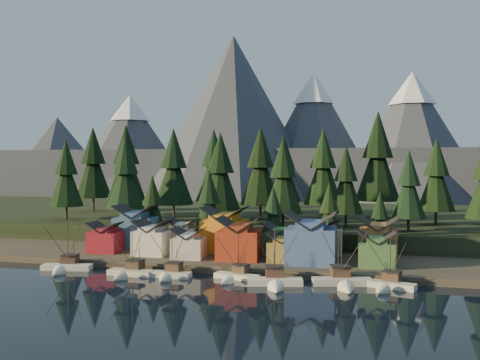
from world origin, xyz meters
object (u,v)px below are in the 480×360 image
(boat_6, at_px, (388,278))
(house_back_1, at_px, (183,234))
(boat_3, at_px, (234,271))
(house_back_0, at_px, (136,225))
(boat_4, at_px, (275,274))
(boat_2, at_px, (170,268))
(boat_1, at_px, (128,266))
(house_front_1, at_px, (153,237))
(boat_0, at_px, (65,261))
(boat_5, at_px, (343,275))
(house_front_0, at_px, (105,236))

(boat_6, height_order, house_back_1, boat_6)
(boat_3, height_order, house_back_0, house_back_0)
(house_back_0, bearing_deg, boat_4, -39.84)
(boat_2, bearing_deg, boat_3, 7.58)
(boat_1, xyz_separation_m, house_front_1, (-2.21, 17.10, 3.77))
(boat_2, bearing_deg, boat_4, -3.60)
(boat_1, xyz_separation_m, boat_3, (22.17, 2.42, -0.26))
(boat_0, distance_m, boat_3, 38.02)
(house_front_1, distance_m, house_back_0, 13.29)
(boat_1, height_order, house_back_0, house_back_0)
(boat_0, xyz_separation_m, boat_4, (46.92, -2.09, 0.21))
(house_front_1, bearing_deg, boat_0, -129.02)
(boat_0, xyz_separation_m, boat_5, (59.41, 1.15, 0.20))
(boat_5, distance_m, house_front_0, 60.63)
(boat_0, bearing_deg, boat_6, -10.92)
(boat_3, xyz_separation_m, house_front_1, (-24.38, 14.69, 4.03))
(house_front_1, bearing_deg, boat_6, -13.21)
(boat_5, bearing_deg, house_back_1, 139.01)
(boat_2, relative_size, house_front_1, 1.29)
(boat_3, bearing_deg, boat_5, 12.82)
(boat_5, height_order, boat_6, boat_5)
(boat_4, relative_size, boat_6, 1.11)
(boat_4, relative_size, house_back_1, 1.45)
(house_front_0, distance_m, house_front_1, 12.88)
(house_front_1, bearing_deg, boat_4, -26.17)
(boat_0, height_order, boat_6, boat_0)
(house_front_1, relative_size, house_back_0, 0.75)
(boat_2, distance_m, boat_6, 42.77)
(boat_5, xyz_separation_m, house_back_1, (-40.62, 20.78, 3.61))
(boat_2, xyz_separation_m, house_front_0, (-24.04, 17.05, 3.23))
(house_front_0, xyz_separation_m, house_front_1, (12.86, -0.53, 0.50))
(boat_6, height_order, house_front_1, boat_6)
(boat_1, height_order, boat_4, boat_4)
(boat_1, xyz_separation_m, boat_5, (43.58, 2.56, 0.17))
(boat_4, bearing_deg, house_front_0, 144.51)
(boat_5, xyz_separation_m, house_front_0, (-58.65, 15.07, 3.09))
(boat_4, xyz_separation_m, boat_6, (20.61, 3.19, -0.25))
(boat_0, bearing_deg, boat_2, -13.76)
(house_front_0, distance_m, house_back_0, 10.05)
(boat_4, height_order, boat_5, boat_5)
(house_front_1, xyz_separation_m, house_back_1, (5.17, 6.24, 0.01))
(boat_0, xyz_separation_m, boat_3, (38.01, 1.01, -0.23))
(boat_0, height_order, boat_2, boat_0)
(boat_5, bearing_deg, boat_4, -179.32)
(boat_6, distance_m, house_front_1, 55.98)
(house_back_1, bearing_deg, boat_2, -82.82)
(boat_3, bearing_deg, boat_0, -166.07)
(boat_4, xyz_separation_m, house_front_0, (-46.16, 18.32, 3.08))
(boat_3, xyz_separation_m, house_back_0, (-33.43, 24.32, 5.41))
(house_back_0, bearing_deg, house_back_1, -20.33)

